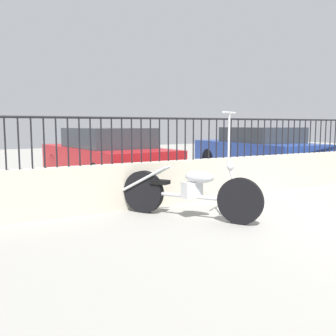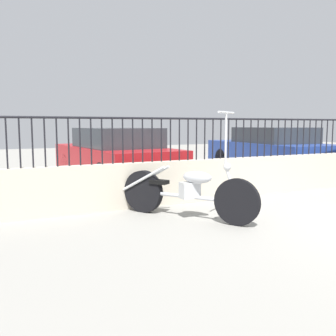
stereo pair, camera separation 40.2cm
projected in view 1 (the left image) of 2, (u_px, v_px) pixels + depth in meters
low_wall at (260, 174)px, 7.64m from camera, size 10.44×0.18×0.76m
fence_railing at (261, 131)px, 7.54m from camera, size 10.44×0.04×0.75m
motorcycle_silver at (182, 191)px, 5.60m from camera, size 1.30×1.96×1.57m
car_red at (106, 155)px, 8.91m from camera, size 2.03×4.38×1.31m
car_blue at (257, 149)px, 10.88m from camera, size 2.08×4.32×1.31m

